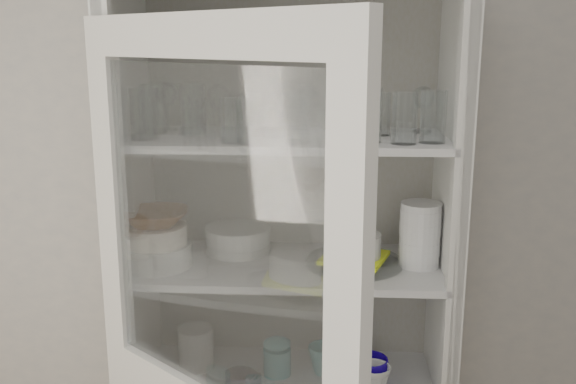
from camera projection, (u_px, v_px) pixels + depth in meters
The scene contains 32 objects.
wall_back at pixel (235, 228), 2.24m from camera, with size 3.60×0.02×2.60m, color beige.
pantry_cabinet at pixel (289, 345), 2.15m from camera, with size 1.00×0.45×2.10m.
tumbler_0 at pixel (143, 114), 1.83m from camera, with size 0.07×0.07×0.15m, color silver.
tumbler_1 at pixel (232, 121), 1.77m from camera, with size 0.06×0.06×0.12m, color silver.
tumbler_2 at pixel (248, 120), 1.76m from camera, with size 0.06×0.06×0.13m, color silver.
tumbler_3 at pixel (298, 120), 1.76m from camera, with size 0.06×0.06×0.13m, color silver.
tumbler_4 at pixel (368, 115), 1.78m from camera, with size 0.08×0.08×0.15m, color silver.
tumbler_5 at pixel (404, 118), 1.75m from camera, with size 0.07×0.07×0.14m, color silver.
tumbler_6 at pixel (433, 117), 1.77m from camera, with size 0.07×0.07×0.15m, color silver.
tumbler_7 at pixel (154, 109), 1.95m from camera, with size 0.07×0.07×0.15m, color silver.
tumbler_8 at pixel (251, 115), 1.90m from camera, with size 0.06×0.06×0.13m, color silver.
tumbler_9 at pixel (193, 110), 1.91m from camera, with size 0.08×0.08×0.15m, color silver.
tumbler_10 at pixel (289, 114), 1.90m from camera, with size 0.06×0.06×0.13m, color silver.
tumbler_11 at pixel (380, 114), 1.92m from camera, with size 0.06×0.06×0.13m, color silver.
goblet_0 at pixel (167, 105), 2.00m from camera, with size 0.07×0.07×0.16m, color silver, non-canonical shape.
goblet_1 at pixel (305, 105), 2.03m from camera, with size 0.07×0.07×0.16m, color silver, non-canonical shape.
goblet_2 at pixel (282, 103), 2.00m from camera, with size 0.08×0.08×0.17m, color silver, non-canonical shape.
goblet_3 at pixel (423, 108), 1.96m from camera, with size 0.07×0.07×0.15m, color silver, non-canonical shape.
plate_stack_front at pixel (157, 255), 1.97m from camera, with size 0.22×0.22×0.07m, color silver.
plate_stack_back at pixel (238, 239), 2.11m from camera, with size 0.21×0.21×0.08m, color silver.
cream_bowl at pixel (156, 235), 1.96m from camera, with size 0.19×0.19×0.06m, color silver.
terracotta_bowl at pixel (155, 218), 1.95m from camera, with size 0.20×0.20×0.05m, color brown.
glass_platter at pixel (354, 262), 1.99m from camera, with size 0.30×0.30×0.02m, color silver.
yellow_trivet at pixel (354, 257), 1.98m from camera, with size 0.18×0.18×0.01m, color #FEFF21.
white_ramekin at pixel (355, 245), 1.97m from camera, with size 0.16×0.16×0.07m, color silver.
grey_bowl_stack at pixel (420, 234), 1.96m from camera, with size 0.13×0.13×0.20m, color silver.
mug_blue at pixel (369, 372), 2.04m from camera, with size 0.13×0.13×0.10m, color #130E9F.
mug_teal at pixel (324, 359), 2.12m from camera, with size 0.10×0.10×0.10m, color #277575.
mug_white at pixel (374, 380), 2.00m from camera, with size 0.10×0.10×0.10m, color silver.
teal_jar at pixel (277, 359), 2.11m from camera, with size 0.09×0.09×0.11m.
measuring_cups at pixel (240, 378), 2.06m from camera, with size 0.10×0.10×0.04m, color #9B99AD.
white_canister at pixel (196, 347), 2.16m from camera, with size 0.12×0.12×0.14m, color silver.
Camera 1 is at (0.32, -0.64, 1.94)m, focal length 40.00 mm.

